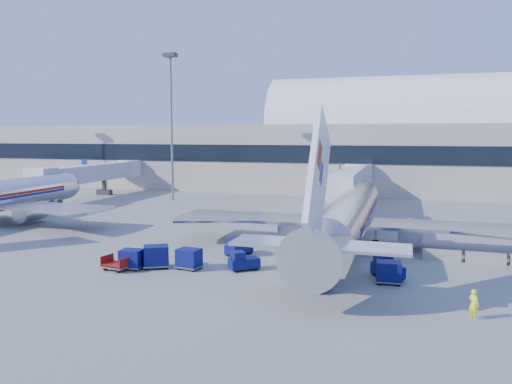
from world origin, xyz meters
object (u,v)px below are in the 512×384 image
(tug_right, at_px, (387,268))
(barrier_near, at_px, (442,255))
(cart_train_a, at_px, (189,258))
(cart_train_c, at_px, (132,259))
(airliner_main, at_px, (347,216))
(jetbridge_mid, at_px, (96,173))
(jetbridge_near, at_px, (352,179))
(tug_left, at_px, (238,247))
(ramp_worker, at_px, (474,304))
(cart_train_b, at_px, (156,256))
(cart_solo_far, at_px, (389,272))
(barrier_mid, at_px, (485,258))
(cart_open_red, at_px, (117,265))
(mast_west, at_px, (171,105))
(cart_solo_near, at_px, (315,277))
(tug_lead, at_px, (243,261))

(tug_right, bearing_deg, barrier_near, 108.20)
(cart_train_a, bearing_deg, cart_train_c, -154.28)
(airliner_main, height_order, jetbridge_mid, airliner_main)
(jetbridge_near, distance_m, tug_left, 32.65)
(tug_left, relative_size, cart_train_c, 1.51)
(tug_right, height_order, ramp_worker, ramp_worker)
(barrier_near, bearing_deg, cart_train_b, -157.81)
(cart_solo_far, bearing_deg, barrier_mid, 43.40)
(cart_train_b, distance_m, cart_open_red, 3.02)
(barrier_near, distance_m, tug_right, 7.54)
(airliner_main, bearing_deg, mast_west, 139.64)
(barrier_near, distance_m, tug_left, 16.85)
(mast_west, relative_size, ramp_worker, 13.17)
(cart_train_b, xyz_separation_m, ramp_worker, (22.20, -4.58, -0.07))
(airliner_main, bearing_deg, ramp_worker, -60.72)
(cart_solo_far, bearing_deg, tug_left, 156.28)
(cart_solo_near, height_order, ramp_worker, cart_solo_near)
(tug_left, height_order, cart_train_b, cart_train_b)
(jetbridge_near, bearing_deg, cart_train_a, -102.66)
(tug_left, bearing_deg, cart_train_c, 157.87)
(jetbridge_near, height_order, cart_train_a, jetbridge_near)
(jetbridge_near, height_order, tug_right, jetbridge_near)
(mast_west, relative_size, barrier_mid, 7.53)
(barrier_near, distance_m, barrier_mid, 3.30)
(cart_train_b, bearing_deg, ramp_worker, -40.59)
(airliner_main, distance_m, cart_train_a, 15.40)
(mast_west, relative_size, cart_solo_near, 9.77)
(jetbridge_mid, distance_m, tug_left, 48.09)
(cart_train_b, xyz_separation_m, cart_train_c, (-1.62, -0.90, -0.11))
(jetbridge_near, bearing_deg, cart_open_red, -109.03)
(barrier_mid, height_order, tug_left, tug_left)
(mast_west, relative_size, cart_train_c, 12.54)
(barrier_mid, xyz_separation_m, cart_train_c, (-26.26, -9.60, 0.36))
(cart_train_c, distance_m, cart_open_red, 1.20)
(cart_train_a, bearing_deg, mast_west, 126.92)
(tug_right, bearing_deg, cart_solo_near, -84.23)
(cart_solo_near, xyz_separation_m, cart_solo_far, (4.62, 2.95, -0.10))
(cart_solo_far, relative_size, ramp_worker, 1.07)
(cart_open_red, bearing_deg, ramp_worker, 4.78)
(jetbridge_near, bearing_deg, ramp_worker, -75.03)
(ramp_worker, bearing_deg, cart_train_a, 28.67)
(airliner_main, relative_size, mast_west, 1.65)
(jetbridge_mid, distance_m, tug_right, 59.80)
(cart_train_c, bearing_deg, cart_train_a, 13.47)
(cart_train_b, bearing_deg, airliner_main, 11.12)
(jetbridge_near, xyz_separation_m, tug_left, (-6.16, -31.90, -3.20))
(cart_open_red, bearing_deg, cart_train_b, 43.14)
(airliner_main, height_order, barrier_mid, airliner_main)
(tug_lead, xyz_separation_m, cart_train_b, (-6.64, -1.31, 0.25))
(tug_right, xyz_separation_m, cart_train_a, (-14.64, -2.02, 0.10))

